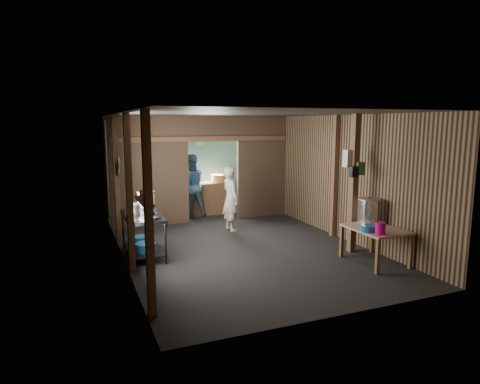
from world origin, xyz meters
name	(u,v)px	position (x,y,z in m)	size (l,w,h in m)	color
floor	(236,244)	(0.00, 0.00, 0.00)	(4.50, 7.00, 0.00)	black
ceiling	(236,114)	(0.00, 0.00, 2.60)	(4.50, 7.00, 0.00)	#37322D
wall_back	(190,165)	(0.00, 3.50, 1.30)	(4.50, 0.00, 2.60)	brown
wall_front	(341,217)	(0.00, -3.50, 1.30)	(4.50, 0.00, 2.60)	brown
wall_left	(119,187)	(-2.25, 0.00, 1.30)	(0.00, 7.00, 2.60)	brown
wall_right	(332,175)	(2.25, 0.00, 1.30)	(0.00, 7.00, 2.60)	brown
partition_left	(150,172)	(-1.32, 2.20, 1.30)	(1.85, 0.10, 2.60)	#4D3926
partition_right	(262,167)	(1.57, 2.20, 1.30)	(1.35, 0.10, 2.60)	#4D3926
partition_header	(213,128)	(0.25, 2.20, 2.30)	(1.30, 0.10, 0.60)	#4D3926
turquoise_panel	(190,167)	(0.00, 3.44, 1.25)	(4.40, 0.06, 2.50)	#71ACA6
back_counter	(207,198)	(0.30, 2.95, 0.42)	(1.20, 0.50, 0.85)	brown
wall_clock	(199,143)	(0.25, 3.40, 1.90)	(0.20, 0.20, 0.03)	silver
post_left_a	(149,216)	(-2.18, -2.60, 1.30)	(0.10, 0.12, 2.60)	brown
post_left_b	(129,194)	(-2.18, -0.80, 1.30)	(0.10, 0.12, 2.60)	brown
post_left_c	(117,179)	(-2.18, 1.20, 1.30)	(0.10, 0.12, 2.60)	brown
post_right	(334,177)	(2.18, -0.20, 1.30)	(0.10, 0.12, 2.60)	brown
post_free	(354,184)	(1.85, -1.30, 1.30)	(0.12, 0.12, 2.60)	brown
cross_beam	(204,139)	(0.00, 2.15, 2.05)	(4.40, 0.12, 0.12)	brown
pan_lid_big	(118,165)	(-2.21, 0.40, 1.65)	(0.34, 0.34, 0.03)	#949498
pan_lid_small	(116,169)	(-2.21, 0.80, 1.55)	(0.30, 0.30, 0.03)	black
wall_shelf	(144,201)	(-2.15, -2.10, 1.40)	(0.14, 0.80, 0.03)	brown
jar_white	(147,200)	(-2.15, -2.35, 1.47)	(0.07, 0.07, 0.10)	silver
jar_yellow	(144,196)	(-2.15, -2.10, 1.47)	(0.08, 0.08, 0.10)	#BF8A3A
jar_green	(141,194)	(-2.15, -1.88, 1.47)	(0.06, 0.06, 0.10)	#356539
bag_white	(350,158)	(1.80, -1.22, 1.78)	(0.22, 0.15, 0.32)	silver
bag_green	(360,169)	(1.92, -1.36, 1.60)	(0.16, 0.12, 0.24)	#356539
bag_black	(354,172)	(1.78, -1.38, 1.55)	(0.14, 0.10, 0.20)	black
gas_range	(143,235)	(-1.88, -0.10, 0.39)	(0.68, 1.33, 0.79)	black
prep_table	(375,245)	(1.83, -1.99, 0.31)	(0.77, 1.05, 0.62)	tan
stove_pot_large	(146,200)	(-1.71, 0.44, 0.94)	(0.35, 0.35, 0.35)	silver
stove_pot_med	(133,210)	(-2.05, -0.12, 0.88)	(0.27, 0.27, 0.23)	silver
frying_pan	(147,219)	(-1.88, -0.61, 0.81)	(0.28, 0.50, 0.07)	#949498
blue_tub_front	(146,247)	(-1.88, -0.33, 0.23)	(0.37, 0.37, 0.15)	#195282
blue_tub_back	(140,240)	(-1.88, 0.27, 0.22)	(0.32, 0.32, 0.13)	#195282
stock_pot	(369,211)	(1.98, -1.60, 0.84)	(0.40, 0.40, 0.47)	silver
wash_basin	(369,228)	(1.57, -2.12, 0.68)	(0.28, 0.28, 0.11)	#195282
pink_bucket	(380,228)	(1.62, -2.35, 0.72)	(0.17, 0.17, 0.20)	#B5076F
knife	(393,235)	(1.76, -2.49, 0.63)	(0.30, 0.04, 0.01)	silver
yellow_tub	(218,178)	(0.64, 2.95, 0.95)	(0.37, 0.37, 0.20)	#BF8A3A
red_cup	(196,181)	(0.01, 2.95, 0.91)	(0.11, 0.11, 0.12)	#C35C37
cook	(231,199)	(0.28, 1.06, 0.73)	(0.53, 0.35, 1.47)	beige
worker_back	(191,185)	(-0.17, 2.79, 0.83)	(0.80, 0.63, 1.65)	teal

